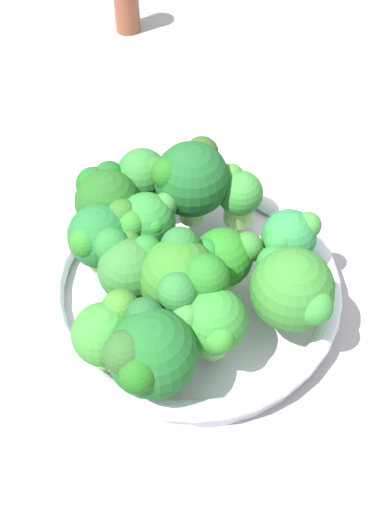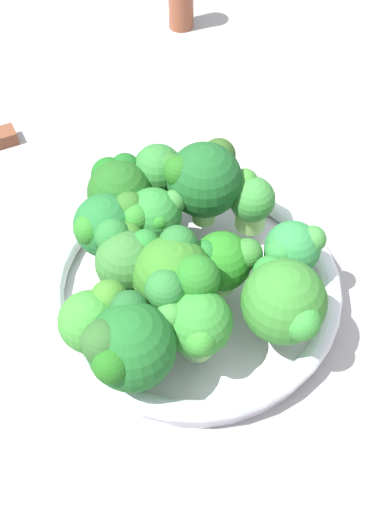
% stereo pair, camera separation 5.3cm
% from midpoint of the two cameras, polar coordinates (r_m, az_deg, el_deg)
% --- Properties ---
extents(ground_plane, '(1.30, 1.30, 0.03)m').
position_cam_midpoint_polar(ground_plane, '(0.62, -3.18, -1.71)').
color(ground_plane, '#A3A09F').
extents(bowl, '(0.26, 0.26, 0.03)m').
position_cam_midpoint_polar(bowl, '(0.57, -2.68, -3.06)').
color(bowl, white).
rests_on(bowl, ground_plane).
extents(broccoli_floret_0, '(0.08, 0.07, 0.07)m').
position_cam_midpoint_polar(broccoli_floret_0, '(0.50, 5.80, -3.12)').
color(broccoli_floret_0, '#8DD05D').
rests_on(broccoli_floret_0, bowl).
extents(broccoli_floret_1, '(0.07, 0.07, 0.08)m').
position_cam_midpoint_polar(broccoli_floret_1, '(0.50, -3.90, -2.05)').
color(broccoli_floret_1, '#9ECA70').
rests_on(broccoli_floret_1, bowl).
extents(broccoli_floret_2, '(0.05, 0.06, 0.06)m').
position_cam_midpoint_polar(broccoli_floret_2, '(0.55, -6.85, 3.12)').
color(broccoli_floret_2, '#89C267').
rests_on(broccoli_floret_2, bowl).
extents(broccoli_floret_3, '(0.07, 0.07, 0.07)m').
position_cam_midpoint_polar(broccoli_floret_3, '(0.47, -7.12, -8.62)').
color(broccoli_floret_3, '#84BD66').
rests_on(broccoli_floret_3, bowl).
extents(broccoli_floret_4, '(0.06, 0.05, 0.06)m').
position_cam_midpoint_polar(broccoli_floret_4, '(0.49, -1.78, -6.16)').
color(broccoli_floret_4, '#8FCE72').
rests_on(broccoli_floret_4, bowl).
extents(broccoli_floret_5, '(0.05, 0.06, 0.06)m').
position_cam_midpoint_polar(broccoli_floret_5, '(0.55, -10.67, 1.65)').
color(broccoli_floret_5, '#84BB52').
rests_on(broccoli_floret_5, bowl).
extents(broccoli_floret_6, '(0.05, 0.06, 0.06)m').
position_cam_midpoint_polar(broccoli_floret_6, '(0.53, -0.17, -0.28)').
color(broccoli_floret_6, '#94DA70').
rests_on(broccoli_floret_6, bowl).
extents(broccoli_floret_7, '(0.06, 0.06, 0.06)m').
position_cam_midpoint_polar(broccoli_floret_7, '(0.58, -10.19, 4.86)').
color(broccoli_floret_7, '#99DA68').
rests_on(broccoli_floret_7, bowl).
extents(broccoli_floret_8, '(0.05, 0.05, 0.06)m').
position_cam_midpoint_polar(broccoli_floret_8, '(0.59, -6.73, 6.85)').
color(broccoli_floret_8, '#90C458').
rests_on(broccoli_floret_8, bowl).
extents(broccoli_floret_9, '(0.05, 0.05, 0.06)m').
position_cam_midpoint_polar(broccoli_floret_9, '(0.54, 5.73, 1.41)').
color(broccoli_floret_9, '#79B85A').
rests_on(broccoli_floret_9, bowl).
extents(broccoli_floret_10, '(0.06, 0.05, 0.06)m').
position_cam_midpoint_polar(broccoli_floret_10, '(0.52, -8.49, -1.02)').
color(broccoli_floret_10, '#90D064').
rests_on(broccoli_floret_10, bowl).
extents(broccoli_floret_11, '(0.04, 0.04, 0.06)m').
position_cam_midpoint_polar(broccoli_floret_11, '(0.58, 1.43, 5.33)').
color(broccoli_floret_11, '#83BD5A').
rests_on(broccoli_floret_11, bowl).
extents(broccoli_floret_12, '(0.07, 0.07, 0.08)m').
position_cam_midpoint_polar(broccoli_floret_12, '(0.57, -2.79, 6.70)').
color(broccoli_floret_12, '#79B25A').
rests_on(broccoli_floret_12, bowl).
extents(broccoli_floret_13, '(0.05, 0.05, 0.06)m').
position_cam_midpoint_polar(broccoli_floret_13, '(0.49, -10.40, -6.72)').
color(broccoli_floret_13, '#94BC5E').
rests_on(broccoli_floret_13, bowl).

